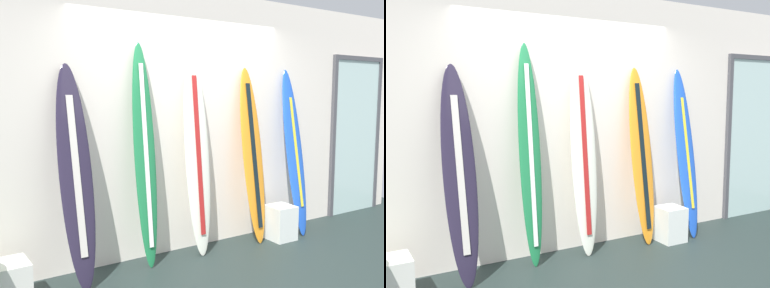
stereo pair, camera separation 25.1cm
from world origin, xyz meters
The scene contains 9 objects.
wall_back centered at (0.00, 1.30, 1.40)m, with size 7.20×0.20×2.80m, color silver.
surfboard_charcoal centered at (-1.28, 0.94, 0.97)m, with size 0.30×0.47×1.98m.
surfboard_emerald centered at (-0.58, 1.02, 1.10)m, with size 0.23×0.32×2.20m.
surfboard_ivory centered at (0.03, 1.01, 1.05)m, with size 0.30×0.32×2.12m.
surfboard_sunset centered at (0.78, 1.00, 0.99)m, with size 0.31×0.37×2.00m.
surfboard_cobalt centered at (1.41, 0.96, 1.00)m, with size 0.27×0.47×2.01m.
display_block_left centered at (1.09, 0.85, 0.20)m, with size 0.30×0.30×0.40m.
display_block_center centered at (-1.89, 0.82, 0.18)m, with size 0.33×0.33×0.37m.
glass_door centered at (2.86, 1.18, 1.15)m, with size 1.04×0.06×2.23m.
Camera 1 is at (-2.37, -2.68, 1.68)m, focal length 39.57 mm.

